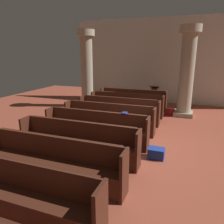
# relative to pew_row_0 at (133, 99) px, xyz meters

# --- Properties ---
(ground_plane) EXTENTS (19.20, 19.20, 0.00)m
(ground_plane) POSITION_rel_pew_row_0_xyz_m (1.18, -4.02, -0.51)
(ground_plane) COLOR #9E4733
(back_wall) EXTENTS (10.00, 0.16, 4.50)m
(back_wall) POSITION_rel_pew_row_0_xyz_m (1.18, 2.06, 1.74)
(back_wall) COLOR silver
(back_wall) RESTS_ON ground
(pew_row_0) EXTENTS (3.26, 0.47, 0.96)m
(pew_row_0) POSITION_rel_pew_row_0_xyz_m (0.00, 0.00, 0.00)
(pew_row_0) COLOR #4C2316
(pew_row_0) RESTS_ON ground
(pew_row_1) EXTENTS (3.26, 0.46, 0.96)m
(pew_row_1) POSITION_rel_pew_row_0_xyz_m (0.00, -1.11, 0.00)
(pew_row_1) COLOR #4C2316
(pew_row_1) RESTS_ON ground
(pew_row_2) EXTENTS (3.26, 0.47, 0.96)m
(pew_row_2) POSITION_rel_pew_row_0_xyz_m (0.00, -2.23, 0.00)
(pew_row_2) COLOR #4C2316
(pew_row_2) RESTS_ON ground
(pew_row_3) EXTENTS (3.26, 0.46, 0.96)m
(pew_row_3) POSITION_rel_pew_row_0_xyz_m (0.00, -3.34, 0.00)
(pew_row_3) COLOR #4C2316
(pew_row_3) RESTS_ON ground
(pew_row_4) EXTENTS (3.26, 0.46, 0.96)m
(pew_row_4) POSITION_rel_pew_row_0_xyz_m (0.00, -4.45, 0.00)
(pew_row_4) COLOR #4C2316
(pew_row_4) RESTS_ON ground
(pew_row_5) EXTENTS (3.26, 0.47, 0.96)m
(pew_row_5) POSITION_rel_pew_row_0_xyz_m (0.00, -5.57, 0.00)
(pew_row_5) COLOR #4C2316
(pew_row_5) RESTS_ON ground
(pew_row_6) EXTENTS (3.26, 0.46, 0.96)m
(pew_row_6) POSITION_rel_pew_row_0_xyz_m (0.00, -6.68, 0.00)
(pew_row_6) COLOR #4C2316
(pew_row_6) RESTS_ON ground
(pew_row_7) EXTENTS (3.26, 0.46, 0.96)m
(pew_row_7) POSITION_rel_pew_row_0_xyz_m (0.00, -7.79, 0.00)
(pew_row_7) COLOR #4C2316
(pew_row_7) RESTS_ON ground
(pillar_aisle_side) EXTENTS (0.87, 0.87, 3.78)m
(pillar_aisle_side) POSITION_rel_pew_row_0_xyz_m (2.42, -0.40, 1.45)
(pillar_aisle_side) COLOR #9F967E
(pillar_aisle_side) RESTS_ON ground
(pillar_far_side) EXTENTS (0.87, 0.87, 3.78)m
(pillar_far_side) POSITION_rel_pew_row_0_xyz_m (-2.37, -0.21, 1.45)
(pillar_far_side) COLOR #9F967E
(pillar_far_side) RESTS_ON ground
(lectern) EXTENTS (0.48, 0.45, 1.08)m
(lectern) POSITION_rel_pew_row_0_xyz_m (0.90, 0.89, -0.06)
(lectern) COLOR #492215
(lectern) RESTS_ON ground
(hymn_book) EXTENTS (0.15, 0.21, 0.03)m
(hymn_book) POSITION_rel_pew_row_0_xyz_m (0.86, -4.27, 0.46)
(hymn_book) COLOR navy
(hymn_book) RESTS_ON pew_row_4
(kneeler_box_blue) EXTENTS (0.42, 0.31, 0.27)m
(kneeler_box_blue) POSITION_rel_pew_row_0_xyz_m (1.92, -4.87, -0.37)
(kneeler_box_blue) COLOR navy
(kneeler_box_blue) RESTS_ON ground
(kneeler_box_red) EXTENTS (0.42, 0.29, 0.25)m
(kneeler_box_red) POSITION_rel_pew_row_0_xyz_m (1.85, -0.51, -0.39)
(kneeler_box_red) COLOR maroon
(kneeler_box_red) RESTS_ON ground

